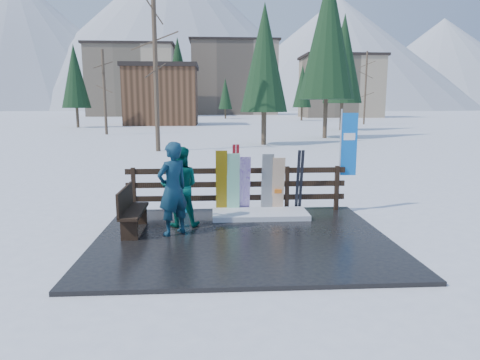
{
  "coord_description": "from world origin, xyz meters",
  "views": [
    {
      "loc": [
        -0.57,
        -8.51,
        2.76
      ],
      "look_at": [
        0.01,
        1.0,
        1.1
      ],
      "focal_mm": 32.0,
      "sensor_mm": 36.0,
      "label": 1
    }
  ],
  "objects": [
    {
      "name": "mountains",
      "position": [
        -10.5,
        328.41,
        50.2
      ],
      "size": [
        520.0,
        260.0,
        120.0
      ],
      "color": "white",
      "rests_on": "ground"
    },
    {
      "name": "person_front",
      "position": [
        -1.43,
        0.27,
        1.06
      ],
      "size": [
        0.85,
        0.82,
        1.96
      ],
      "primitive_type": "imported",
      "rotation": [
        0.0,
        0.0,
        3.85
      ],
      "color": "#164A5C",
      "rests_on": "deck"
    },
    {
      "name": "trees",
      "position": [
        3.77,
        46.34,
        5.78
      ],
      "size": [
        41.93,
        68.61,
        13.22
      ],
      "color": "#382B1E",
      "rests_on": "ground"
    },
    {
      "name": "bench",
      "position": [
        -2.37,
        0.51,
        0.6
      ],
      "size": [
        0.41,
        1.5,
        0.97
      ],
      "color": "black",
      "rests_on": "deck"
    },
    {
      "name": "snowboard_4",
      "position": [
        0.76,
        1.98,
        0.84
      ],
      "size": [
        0.29,
        0.29,
        1.51
      ],
      "primitive_type": "cube",
      "rotation": [
        0.17,
        0.0,
        0.0
      ],
      "color": "black",
      "rests_on": "deck"
    },
    {
      "name": "snowboard_1",
      "position": [
        -0.1,
        1.98,
        0.84
      ],
      "size": [
        0.32,
        0.25,
        1.53
      ],
      "primitive_type": "cube",
      "rotation": [
        0.14,
        0.0,
        0.0
      ],
      "color": "white",
      "rests_on": "deck"
    },
    {
      "name": "resort_buildings",
      "position": [
        1.03,
        115.41,
        9.81
      ],
      "size": [
        73.0,
        87.6,
        22.6
      ],
      "color": "tan",
      "rests_on": "ground"
    },
    {
      "name": "fence",
      "position": [
        0.0,
        2.2,
        0.74
      ],
      "size": [
        5.6,
        0.1,
        1.15
      ],
      "color": "black",
      "rests_on": "deck"
    },
    {
      "name": "ski_pair_b",
      "position": [
        1.59,
        2.05,
        0.88
      ],
      "size": [
        0.17,
        0.33,
        1.6
      ],
      "color": "black",
      "rests_on": "deck"
    },
    {
      "name": "snowboard_0",
      "position": [
        -1.36,
        1.98,
        0.84
      ],
      "size": [
        0.3,
        0.31,
        1.51
      ],
      "primitive_type": "cube",
      "rotation": [
        0.19,
        0.0,
        0.0
      ],
      "color": "#1DB5E3",
      "rests_on": "deck"
    },
    {
      "name": "ski_pair_a",
      "position": [
        -0.03,
        2.05,
        0.95
      ],
      "size": [
        0.16,
        0.26,
        1.75
      ],
      "color": "maroon",
      "rests_on": "deck"
    },
    {
      "name": "rental_flag",
      "position": [
        2.84,
        2.25,
        1.69
      ],
      "size": [
        0.45,
        0.04,
        2.6
      ],
      "color": "silver",
      "rests_on": "deck"
    },
    {
      "name": "deck",
      "position": [
        0.0,
        0.0,
        0.04
      ],
      "size": [
        6.0,
        5.0,
        0.08
      ],
      "primitive_type": "cube",
      "color": "black",
      "rests_on": "ground"
    },
    {
      "name": "snow_patch",
      "position": [
        0.54,
        1.6,
        0.14
      ],
      "size": [
        2.32,
        1.0,
        0.12
      ],
      "primitive_type": "cube",
      "color": "white",
      "rests_on": "deck"
    },
    {
      "name": "snowboard_3",
      "position": [
        0.19,
        1.98,
        0.81
      ],
      "size": [
        0.26,
        0.43,
        1.46
      ],
      "primitive_type": "cube",
      "rotation": [
        0.28,
        0.0,
        0.0
      ],
      "color": "white",
      "rests_on": "deck"
    },
    {
      "name": "snowboard_5",
      "position": [
        1.03,
        1.98,
        0.79
      ],
      "size": [
        0.31,
        0.31,
        1.42
      ],
      "primitive_type": "cube",
      "rotation": [
        0.2,
        0.0,
        0.0
      ],
      "color": "white",
      "rests_on": "deck"
    },
    {
      "name": "person_back",
      "position": [
        -1.34,
        0.93,
        0.98
      ],
      "size": [
        0.89,
        0.7,
        1.8
      ],
      "primitive_type": "imported",
      "rotation": [
        0.0,
        0.0,
        3.11
      ],
      "color": "#08594A",
      "rests_on": "deck"
    },
    {
      "name": "ground",
      "position": [
        0.0,
        0.0,
        0.0
      ],
      "size": [
        700.0,
        700.0,
        0.0
      ],
      "primitive_type": "plane",
      "color": "white",
      "rests_on": "ground"
    },
    {
      "name": "snowboard_2",
      "position": [
        -0.39,
        1.98,
        0.88
      ],
      "size": [
        0.29,
        0.3,
        1.61
      ],
      "primitive_type": "cube",
      "rotation": [
        0.17,
        0.0,
        0.0
      ],
      "color": "#FFC206",
      "rests_on": "deck"
    }
  ]
}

